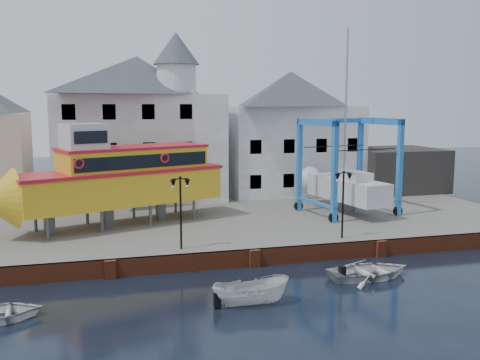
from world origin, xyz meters
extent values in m
plane|color=black|center=(0.00, 0.00, 0.00)|extent=(140.00, 140.00, 0.00)
cube|color=#615E58|center=(0.00, 11.00, 0.50)|extent=(44.00, 22.00, 1.00)
cube|color=maroon|center=(0.00, 0.12, 0.50)|extent=(44.00, 0.25, 1.00)
cube|color=maroon|center=(-8.00, -0.05, 0.50)|extent=(0.60, 0.36, 1.00)
cube|color=maroon|center=(0.00, -0.05, 0.50)|extent=(0.60, 0.36, 1.00)
cube|color=maroon|center=(8.00, -0.05, 0.50)|extent=(0.60, 0.36, 1.00)
cube|color=silver|center=(-5.00, 18.50, 5.50)|extent=(14.00, 8.00, 9.00)
pyramid|color=#353D43|center=(-5.00, 18.50, 11.60)|extent=(14.00, 8.00, 3.20)
cube|color=black|center=(-10.50, 14.54, 2.60)|extent=(1.00, 0.08, 1.20)
cube|color=black|center=(-7.50, 14.54, 2.60)|extent=(1.00, 0.08, 1.20)
cube|color=black|center=(-4.50, 14.54, 2.60)|extent=(1.00, 0.08, 1.20)
cube|color=black|center=(-1.50, 14.54, 2.60)|extent=(1.00, 0.08, 1.20)
cube|color=black|center=(-10.50, 14.54, 5.60)|extent=(1.00, 0.08, 1.20)
cube|color=black|center=(-7.50, 14.54, 5.60)|extent=(1.00, 0.08, 1.20)
cube|color=black|center=(-4.50, 14.54, 5.60)|extent=(1.00, 0.08, 1.20)
cube|color=black|center=(-1.50, 14.54, 5.60)|extent=(1.00, 0.08, 1.20)
cube|color=black|center=(-10.50, 14.54, 8.60)|extent=(1.00, 0.08, 1.20)
cube|color=black|center=(-7.50, 14.54, 8.60)|extent=(1.00, 0.08, 1.20)
cube|color=black|center=(-4.50, 14.54, 8.60)|extent=(1.00, 0.08, 1.20)
cube|color=black|center=(-1.50, 14.54, 8.60)|extent=(1.00, 0.08, 1.20)
cylinder|color=silver|center=(-2.00, 16.10, 11.20)|extent=(3.20, 3.20, 2.40)
cone|color=#353D43|center=(-2.00, 16.10, 13.70)|extent=(3.80, 3.80, 2.60)
cube|color=silver|center=(9.00, 19.00, 5.00)|extent=(12.00, 8.00, 8.00)
pyramid|color=#353D43|center=(9.00, 19.00, 10.60)|extent=(12.00, 8.00, 3.20)
cube|color=black|center=(4.50, 15.04, 2.60)|extent=(1.00, 0.08, 1.20)
cube|color=black|center=(7.50, 15.04, 2.60)|extent=(1.00, 0.08, 1.20)
cube|color=black|center=(10.50, 15.04, 2.60)|extent=(1.00, 0.08, 1.20)
cube|color=black|center=(13.50, 15.04, 2.60)|extent=(1.00, 0.08, 1.20)
cube|color=black|center=(4.50, 15.04, 5.60)|extent=(1.00, 0.08, 1.20)
cube|color=black|center=(7.50, 15.04, 5.60)|extent=(1.00, 0.08, 1.20)
cube|color=black|center=(10.50, 15.04, 5.60)|extent=(1.00, 0.08, 1.20)
cube|color=black|center=(13.50, 15.04, 5.60)|extent=(1.00, 0.08, 1.20)
cube|color=#272422|center=(19.00, 17.00, 3.00)|extent=(8.00, 7.00, 4.00)
cylinder|color=black|center=(-4.00, 1.20, 3.00)|extent=(0.12, 0.12, 4.00)
cube|color=black|center=(-4.00, 1.20, 5.05)|extent=(0.90, 0.06, 0.06)
sphere|color=black|center=(-4.00, 1.20, 5.12)|extent=(0.16, 0.16, 0.16)
cone|color=black|center=(-4.40, 1.20, 4.78)|extent=(0.32, 0.32, 0.45)
sphere|color=silver|center=(-4.40, 1.20, 4.60)|extent=(0.18, 0.18, 0.18)
cone|color=black|center=(-3.60, 1.20, 4.78)|extent=(0.32, 0.32, 0.45)
sphere|color=silver|center=(-3.60, 1.20, 4.60)|extent=(0.18, 0.18, 0.18)
cylinder|color=black|center=(6.00, 1.20, 3.00)|extent=(0.12, 0.12, 4.00)
cube|color=black|center=(6.00, 1.20, 5.05)|extent=(0.90, 0.06, 0.06)
sphere|color=black|center=(6.00, 1.20, 5.12)|extent=(0.16, 0.16, 0.16)
cone|color=black|center=(5.60, 1.20, 4.78)|extent=(0.32, 0.32, 0.45)
sphere|color=silver|center=(5.60, 1.20, 4.60)|extent=(0.18, 0.18, 0.18)
cone|color=black|center=(6.40, 1.20, 4.78)|extent=(0.32, 0.32, 0.45)
sphere|color=silver|center=(6.40, 1.20, 4.60)|extent=(0.18, 0.18, 0.18)
cylinder|color=#59595E|center=(-11.54, 5.25, 1.73)|extent=(0.26, 0.26, 1.47)
cylinder|color=#59595E|center=(-12.50, 7.81, 1.73)|extent=(0.26, 0.26, 1.47)
cylinder|color=#59595E|center=(-8.33, 6.45, 1.73)|extent=(0.26, 0.26, 1.47)
cylinder|color=#59595E|center=(-9.30, 9.01, 1.73)|extent=(0.26, 0.26, 1.47)
cylinder|color=#59595E|center=(-5.13, 7.66, 1.73)|extent=(0.26, 0.26, 1.47)
cylinder|color=#59595E|center=(-6.09, 10.22, 1.73)|extent=(0.26, 0.26, 1.47)
cylinder|color=#59595E|center=(-1.92, 8.86, 1.73)|extent=(0.26, 0.26, 1.47)
cylinder|color=#59595E|center=(-2.89, 11.42, 1.73)|extent=(0.26, 0.26, 1.47)
cube|color=#59595E|center=(-11.56, 6.70, 1.73)|extent=(0.72, 0.66, 1.47)
cube|color=#59595E|center=(-7.90, 8.08, 1.73)|extent=(0.72, 0.66, 1.47)
cube|color=#59595E|center=(-4.24, 9.45, 1.73)|extent=(0.72, 0.66, 1.47)
cube|color=gold|center=(-6.98, 8.42, 3.54)|extent=(14.12, 8.30, 2.15)
cube|color=red|center=(-6.98, 8.42, 4.72)|extent=(14.45, 8.55, 0.22)
cube|color=gold|center=(-6.07, 8.77, 5.40)|extent=(10.32, 6.56, 1.56)
cube|color=black|center=(-5.47, 7.18, 5.45)|extent=(8.81, 3.36, 0.88)
cube|color=black|center=(-6.66, 10.35, 5.45)|extent=(8.81, 3.36, 0.88)
cube|color=red|center=(-6.07, 8.77, 6.27)|extent=(10.54, 6.72, 0.18)
cube|color=silver|center=(-9.27, 7.56, 7.07)|extent=(3.28, 3.28, 1.78)
cube|color=black|center=(-8.81, 6.34, 7.15)|extent=(2.02, 0.81, 0.78)
torus|color=red|center=(-9.57, 5.59, 5.60)|extent=(0.69, 0.37, 0.68)
torus|color=red|center=(-4.08, 7.65, 5.60)|extent=(0.69, 0.37, 0.68)
cube|color=#2479BB|center=(7.30, 5.30, 4.54)|extent=(0.41, 0.41, 7.09)
cylinder|color=black|center=(7.30, 5.30, 1.35)|extent=(0.74, 0.37, 0.71)
cube|color=#2479BB|center=(6.48, 9.93, 4.54)|extent=(0.41, 0.41, 7.09)
cylinder|color=black|center=(6.48, 9.93, 1.35)|extent=(0.74, 0.37, 0.71)
cube|color=#2479BB|center=(12.93, 6.29, 4.54)|extent=(0.41, 0.41, 7.09)
cylinder|color=black|center=(12.93, 6.29, 1.35)|extent=(0.74, 0.37, 0.71)
cube|color=#2479BB|center=(12.11, 10.93, 4.54)|extent=(0.41, 0.41, 7.09)
cylinder|color=black|center=(12.11, 10.93, 1.35)|extent=(0.74, 0.37, 0.71)
cube|color=#2479BB|center=(6.89, 7.62, 7.91)|extent=(1.23, 5.05, 0.50)
cube|color=#2479BB|center=(6.89, 7.62, 2.01)|extent=(1.12, 5.03, 0.21)
cube|color=#2479BB|center=(12.52, 8.61, 7.91)|extent=(1.23, 5.05, 0.50)
cube|color=#2479BB|center=(12.52, 8.61, 2.01)|extent=(1.12, 5.03, 0.21)
cube|color=#2479BB|center=(9.30, 10.43, 7.91)|extent=(6.04, 1.40, 0.35)
cube|color=silver|center=(9.71, 8.11, 2.82)|extent=(3.61, 7.88, 1.62)
cone|color=silver|center=(8.92, 12.55, 2.82)|extent=(2.57, 2.00, 2.33)
cube|color=#59595E|center=(9.71, 8.11, 1.66)|extent=(0.56, 1.84, 0.71)
cube|color=silver|center=(9.79, 7.61, 3.94)|extent=(2.12, 3.27, 0.61)
cylinder|color=#99999E|center=(9.62, 8.61, 9.20)|extent=(0.19, 0.19, 11.14)
cube|color=black|center=(10.02, 6.32, 5.95)|extent=(5.41, 1.07, 0.05)
cube|color=black|center=(9.39, 9.91, 5.95)|extent=(5.41, 1.07, 0.05)
imported|color=silver|center=(-1.78, -5.57, 0.00)|extent=(3.69, 1.46, 1.41)
imported|color=silver|center=(5.42, -3.43, 0.00)|extent=(4.77, 3.52, 0.96)
camera|label=1|loc=(-8.31, -28.33, 9.22)|focal=40.00mm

